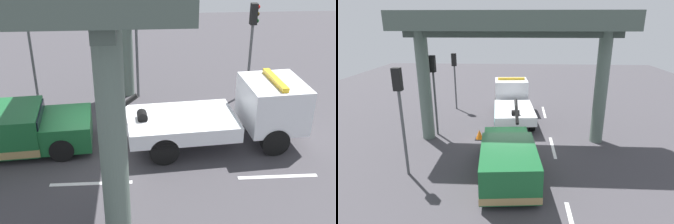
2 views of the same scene
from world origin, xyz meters
TOP-DOWN VIEW (x-y plane):
  - ground_plane at (0.00, 0.00)m, footprint 60.00×40.00m
  - lane_stripe_mid at (0.00, -2.23)m, footprint 2.60×0.16m
  - lane_stripe_east at (6.00, -2.23)m, footprint 2.60×0.16m
  - tow_truck_white at (4.97, 0.07)m, footprint 7.33×2.89m
  - towed_van_green at (-3.04, -0.01)m, footprint 5.36×2.61m
  - traffic_light_near at (-2.98, 4.33)m, footprint 0.39×0.32m
  - traffic_light_far at (1.52, 4.33)m, footprint 0.39×0.32m
  - traffic_light_mid at (6.52, 4.33)m, footprint 0.39×0.32m
  - traffic_cone_orange at (0.89, 1.78)m, footprint 0.47×0.47m

SIDE VIEW (x-z plane):
  - ground_plane at x=0.00m, z-range -0.10..0.00m
  - lane_stripe_mid at x=0.00m, z-range 0.00..0.01m
  - lane_stripe_east at x=6.00m, z-range 0.00..0.01m
  - traffic_cone_orange at x=0.89m, z-range -0.02..0.54m
  - towed_van_green at x=-3.04m, z-range -0.01..1.57m
  - tow_truck_white at x=4.97m, z-range -0.03..2.43m
  - traffic_light_mid at x=6.52m, z-range 0.95..5.10m
  - traffic_light_far at x=1.52m, z-range 1.04..5.61m
  - traffic_light_near at x=-2.98m, z-range 1.04..5.66m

